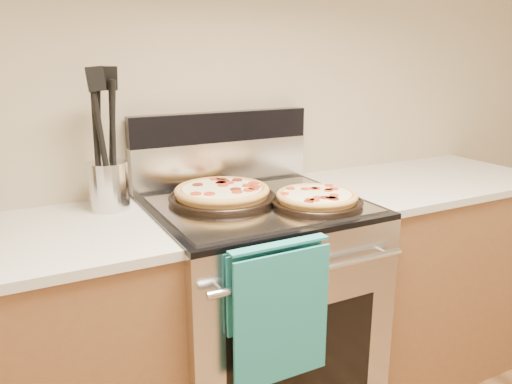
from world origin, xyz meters
name	(u,v)px	position (x,y,z in m)	size (l,w,h in m)	color
wall_back	(216,78)	(0.00, 2.00, 1.35)	(4.00, 4.00, 0.00)	tan
range_body	(256,318)	(0.00, 1.65, 0.45)	(0.76, 0.68, 0.90)	#B7B7BC
oven_window	(303,364)	(0.00, 1.31, 0.45)	(0.56, 0.01, 0.40)	black
cooktop	(256,206)	(0.00, 1.65, 0.91)	(0.76, 0.68, 0.02)	black
backsplash_lower	(222,163)	(0.00, 1.96, 1.01)	(0.76, 0.06, 0.18)	silver
backsplash_upper	(221,127)	(0.00, 1.96, 1.16)	(0.76, 0.06, 0.12)	black
oven_handle	(313,272)	(0.00, 1.27, 0.80)	(0.03, 0.03, 0.70)	silver
dish_towel	(279,310)	(-0.12, 1.27, 0.70)	(0.32, 0.05, 0.42)	#1A856D
foil_sheet	(260,204)	(0.00, 1.62, 0.92)	(0.70, 0.55, 0.01)	gray
cabinet_left	(6,382)	(-0.88, 1.68, 0.44)	(1.00, 0.62, 0.88)	brown
cabinet_right	(418,274)	(0.88, 1.68, 0.44)	(1.00, 0.62, 0.88)	brown
countertop_right	(427,181)	(0.88, 1.68, 0.90)	(1.02, 0.64, 0.03)	beige
pepperoni_pizza_back	(222,194)	(-0.10, 1.72, 0.95)	(0.39, 0.39, 0.05)	#B48137
pepperoni_pizza_front	(317,198)	(0.18, 1.52, 0.95)	(0.32, 0.32, 0.04)	#B48137
utensil_crock	(109,186)	(-0.48, 1.86, 1.00)	(0.14, 0.14, 0.17)	silver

